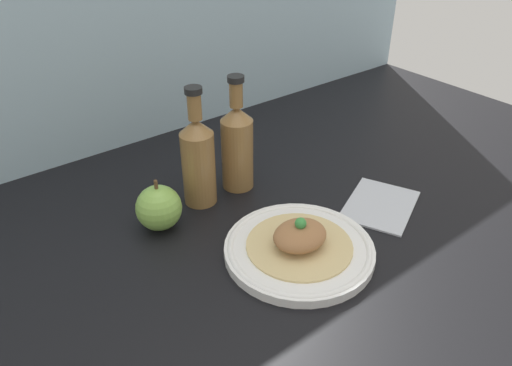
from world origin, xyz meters
TOP-DOWN VIEW (x-y plane):
  - ground_plane at (0.00, 0.00)cm, footprint 180.00×110.00cm
  - plate at (-3.77, -5.32)cm, footprint 26.75×26.75cm
  - plated_food at (-3.77, -5.32)cm, footprint 18.92×18.92cm
  - cider_bottle_left at (-8.41, 19.82)cm, footprint 6.70×6.70cm
  - cider_bottle_right at (1.13, 19.82)cm, footprint 6.70×6.70cm
  - apple at (-19.28, 16.98)cm, footprint 8.74×8.74cm
  - napkin at (19.37, -4.36)cm, footprint 20.61×18.56cm

SIDE VIEW (x-z plane):
  - ground_plane at x=0.00cm, z-range -4.00..0.00cm
  - napkin at x=19.37cm, z-range 0.00..0.80cm
  - plate at x=-3.77cm, z-range 0.07..2.14cm
  - plated_food at x=-3.77cm, z-range 0.51..6.58cm
  - apple at x=-19.28cm, z-range -0.83..9.59cm
  - cider_bottle_left at x=-8.41cm, z-range -2.46..22.36cm
  - cider_bottle_right at x=1.13cm, z-range -2.46..22.36cm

